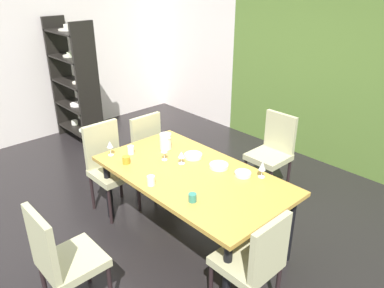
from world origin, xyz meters
The scene contains 23 objects.
ground_plane centered at (0.00, 0.00, -0.01)m, with size 6.27×5.23×0.02m, color black.
back_panel_interior centered at (-2.16, 2.56, 1.39)m, with size 1.96×0.10×2.78m, color silver.
garden_window_panel centered at (0.98, 2.56, 1.39)m, with size 4.31×0.10×2.78m, color #567530.
left_interior_panel centered at (-3.09, 0.00, 1.39)m, with size 0.10×5.23×2.78m, color silver.
dining_table centered at (0.56, -0.02, 0.68)m, with size 1.95×1.06×0.75m.
chair_right_near centered at (1.59, -0.33, 0.54)m, with size 0.44×0.44×0.95m.
chair_head_near centered at (0.59, -1.40, 0.56)m, with size 0.44×0.44×1.00m.
chair_head_far centered at (0.54, 1.35, 0.56)m, with size 0.44×0.45×0.99m.
chair_left_near centered at (-0.48, -0.33, 0.57)m, with size 0.45×0.44×1.02m.
chair_left_far centered at (-0.47, 0.28, 0.54)m, with size 0.45×0.44×0.95m.
display_shelf centered at (-2.52, 0.34, 0.96)m, with size 0.94×0.36×1.91m.
wine_glass_left centered at (0.16, -0.04, 0.88)m, with size 0.07×0.07×0.18m.
wine_glass_rear centered at (0.34, 0.03, 0.85)m, with size 0.07×0.07×0.13m.
wine_glass_south centered at (-0.31, -0.39, 0.87)m, with size 0.06×0.06×0.16m.
wine_glass_front centered at (1.06, 0.40, 0.87)m, with size 0.07×0.07×0.16m.
serving_bowl_center centered at (0.66, 0.25, 0.77)m, with size 0.19×0.19×0.04m, color silver.
serving_bowl_east centered at (0.32, 0.21, 0.77)m, with size 0.19×0.19×0.04m, color silver.
serving_bowl_north centered at (0.93, 0.30, 0.77)m, with size 0.16×0.16×0.04m, color silver.
cup_near_window centered at (-0.19, -0.21, 0.80)m, with size 0.07×0.07×0.09m, color silver.
cup_corner centered at (0.92, -0.35, 0.79)m, with size 0.07×0.07×0.07m, color #2E7866.
cup_near_shelf centered at (0.47, -0.45, 0.80)m, with size 0.07×0.07×0.09m, color silver.
cup_west centered at (-0.04, -0.37, 0.79)m, with size 0.08×0.08×0.08m, color #A78423.
pitcher_right centered at (-0.04, 0.14, 0.84)m, with size 0.14×0.13×0.17m.
Camera 1 is at (2.87, -2.18, 2.52)m, focal length 35.00 mm.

